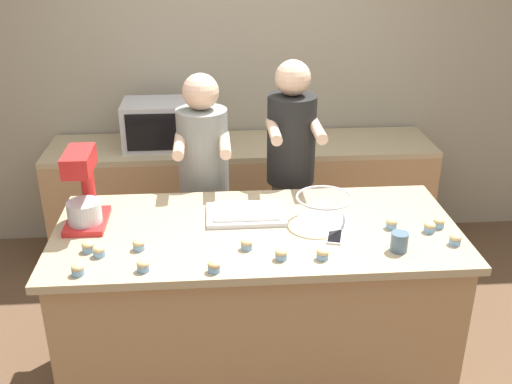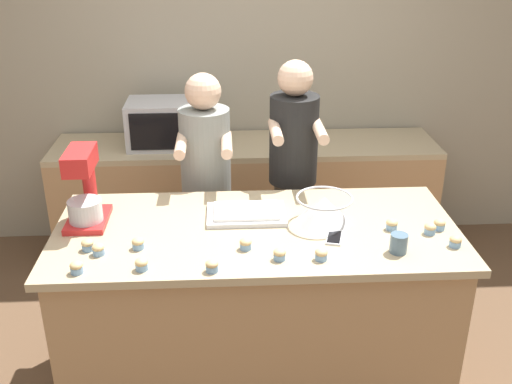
# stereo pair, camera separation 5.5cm
# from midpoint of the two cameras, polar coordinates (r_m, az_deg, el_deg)

# --- Properties ---
(ground_plane) EXTENTS (16.00, 16.00, 0.00)m
(ground_plane) POSITION_cam_midpoint_polar(r_m,az_deg,el_deg) (3.58, -0.40, -17.14)
(ground_plane) COLOR brown
(back_wall) EXTENTS (10.00, 0.06, 2.70)m
(back_wall) POSITION_cam_midpoint_polar(r_m,az_deg,el_deg) (4.59, -2.02, 11.52)
(back_wall) COLOR gray
(back_wall) RESTS_ON ground_plane
(island_counter) EXTENTS (2.04, 0.93, 0.96)m
(island_counter) POSITION_cam_midpoint_polar(r_m,az_deg,el_deg) (3.28, -0.43, -10.84)
(island_counter) COLOR #A87F56
(island_counter) RESTS_ON ground_plane
(back_counter) EXTENTS (2.80, 0.60, 0.89)m
(back_counter) POSITION_cam_midpoint_polar(r_m,az_deg,el_deg) (4.56, -1.67, -0.64)
(back_counter) COLOR #A87F56
(back_counter) RESTS_ON ground_plane
(person_left) EXTENTS (0.32, 0.49, 1.58)m
(person_left) POSITION_cam_midpoint_polar(r_m,az_deg,el_deg) (3.72, -5.35, 0.02)
(person_left) COLOR brown
(person_left) RESTS_ON ground_plane
(person_right) EXTENTS (0.31, 0.49, 1.65)m
(person_right) POSITION_cam_midpoint_polar(r_m,az_deg,el_deg) (3.73, 2.86, 0.87)
(person_right) COLOR brown
(person_right) RESTS_ON ground_plane
(stand_mixer) EXTENTS (0.20, 0.30, 0.40)m
(stand_mixer) POSITION_cam_midpoint_polar(r_m,az_deg,el_deg) (3.12, -16.58, -0.07)
(stand_mixer) COLOR red
(stand_mixer) RESTS_ON island_counter
(mixing_bowl) EXTENTS (0.29, 0.29, 0.14)m
(mixing_bowl) POSITION_cam_midpoint_polar(r_m,az_deg,el_deg) (3.08, 5.96, -1.55)
(mixing_bowl) COLOR #BCBCC1
(mixing_bowl) RESTS_ON island_counter
(baking_tray) EXTENTS (0.41, 0.27, 0.04)m
(baking_tray) POSITION_cam_midpoint_polar(r_m,az_deg,el_deg) (3.14, -1.45, -2.06)
(baking_tray) COLOR silver
(baking_tray) RESTS_ON island_counter
(microwave_oven) EXTENTS (0.55, 0.37, 0.33)m
(microwave_oven) POSITION_cam_midpoint_polar(r_m,az_deg,el_deg) (4.35, -9.28, 6.41)
(microwave_oven) COLOR #B7B7BC
(microwave_oven) RESTS_ON back_counter
(cell_phone) EXTENTS (0.11, 0.16, 0.01)m
(cell_phone) POSITION_cam_midpoint_polar(r_m,az_deg,el_deg) (2.96, 6.97, -4.25)
(cell_phone) COLOR silver
(cell_phone) RESTS_ON island_counter
(drinking_glass) EXTENTS (0.08, 0.08, 0.09)m
(drinking_glass) POSITION_cam_midpoint_polar(r_m,az_deg,el_deg) (2.88, 12.96, -4.65)
(drinking_glass) COLOR slate
(drinking_glass) RESTS_ON island_counter
(cupcake_0) EXTENTS (0.06, 0.06, 0.06)m
(cupcake_0) POSITION_cam_midpoint_polar(r_m,az_deg,el_deg) (2.66, -4.62, -7.07)
(cupcake_0) COLOR #759EC6
(cupcake_0) RESTS_ON island_counter
(cupcake_1) EXTENTS (0.06, 0.06, 0.06)m
(cupcake_1) POSITION_cam_midpoint_polar(r_m,az_deg,el_deg) (3.15, 16.53, -2.82)
(cupcake_1) COLOR #759EC6
(cupcake_1) RESTS_ON island_counter
(cupcake_2) EXTENTS (0.06, 0.06, 0.06)m
(cupcake_2) POSITION_cam_midpoint_polar(r_m,az_deg,el_deg) (2.71, -11.28, -6.88)
(cupcake_2) COLOR #759EC6
(cupcake_2) RESTS_ON island_counter
(cupcake_3) EXTENTS (0.06, 0.06, 0.06)m
(cupcake_3) POSITION_cam_midpoint_polar(r_m,az_deg,el_deg) (2.92, -16.23, -5.00)
(cupcake_3) COLOR #759EC6
(cupcake_3) RESTS_ON island_counter
(cupcake_4) EXTENTS (0.06, 0.06, 0.06)m
(cupcake_4) POSITION_cam_midpoint_polar(r_m,az_deg,el_deg) (2.87, -15.26, -5.43)
(cupcake_4) COLOR #759EC6
(cupcake_4) RESTS_ON island_counter
(cupcake_5) EXTENTS (0.06, 0.06, 0.06)m
(cupcake_5) POSITION_cam_midpoint_polar(r_m,az_deg,el_deg) (2.76, -17.17, -7.05)
(cupcake_5) COLOR #759EC6
(cupcake_5) RESTS_ON island_counter
(cupcake_6) EXTENTS (0.06, 0.06, 0.06)m
(cupcake_6) POSITION_cam_midpoint_polar(r_m,az_deg,el_deg) (2.83, -1.45, -4.96)
(cupcake_6) COLOR #759EC6
(cupcake_6) RESTS_ON island_counter
(cupcake_7) EXTENTS (0.06, 0.06, 0.06)m
(cupcake_7) POSITION_cam_midpoint_polar(r_m,az_deg,el_deg) (2.88, -11.65, -4.92)
(cupcake_7) COLOR #759EC6
(cupcake_7) RESTS_ON island_counter
(cupcake_8) EXTENTS (0.06, 0.06, 0.06)m
(cupcake_8) POSITION_cam_midpoint_polar(r_m,az_deg,el_deg) (2.75, 1.83, -5.93)
(cupcake_8) COLOR #759EC6
(cupcake_8) RESTS_ON island_counter
(cupcake_9) EXTENTS (0.06, 0.06, 0.06)m
(cupcake_9) POSITION_cam_midpoint_polar(r_m,az_deg,el_deg) (3.09, 15.72, -3.23)
(cupcake_9) COLOR #759EC6
(cupcake_9) RESTS_ON island_counter
(cupcake_10) EXTENTS (0.06, 0.06, 0.06)m
(cupcake_10) POSITION_cam_midpoint_polar(r_m,az_deg,el_deg) (3.01, 17.95, -4.31)
(cupcake_10) COLOR #759EC6
(cupcake_10) RESTS_ON island_counter
(cupcake_11) EXTENTS (0.06, 0.06, 0.06)m
(cupcake_11) POSITION_cam_midpoint_polar(r_m,az_deg,el_deg) (2.76, 5.79, -5.87)
(cupcake_11) COLOR #759EC6
(cupcake_11) RESTS_ON island_counter
(cupcake_12) EXTENTS (0.06, 0.06, 0.06)m
(cupcake_12) POSITION_cam_midpoint_polar(r_m,az_deg,el_deg) (3.09, 12.28, -2.92)
(cupcake_12) COLOR #759EC6
(cupcake_12) RESTS_ON island_counter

